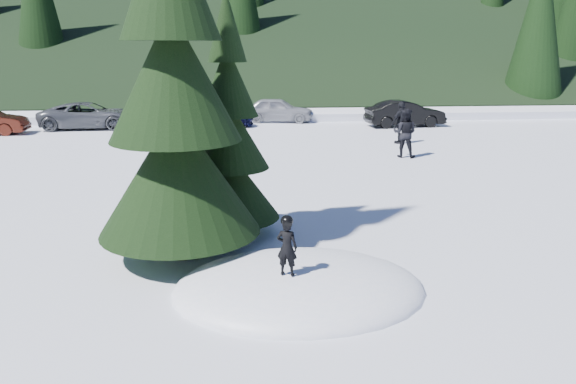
{
  "coord_description": "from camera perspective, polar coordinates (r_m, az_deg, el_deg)",
  "views": [
    {
      "loc": [
        -1.04,
        -9.1,
        4.21
      ],
      "look_at": [
        0.05,
        2.66,
        1.1
      ],
      "focal_mm": 35.0,
      "sensor_mm": 36.0,
      "label": 1
    }
  ],
  "objects": [
    {
      "name": "spruce_short",
      "position": [
        12.48,
        -5.97,
        4.95
      ],
      "size": [
        2.2,
        2.2,
        5.37
      ],
      "color": "#312010",
      "rests_on": "ground"
    },
    {
      "name": "adult_1",
      "position": [
        25.08,
        11.45,
        6.91
      ],
      "size": [
        1.16,
        0.87,
        1.83
      ],
      "primitive_type": "imported",
      "rotation": [
        0.0,
        0.0,
        3.6
      ],
      "color": "black",
      "rests_on": "ground"
    },
    {
      "name": "car_2",
      "position": [
        30.87,
        -19.57,
        7.34
      ],
      "size": [
        4.93,
        2.38,
        1.35
      ],
      "primitive_type": "imported",
      "rotation": [
        0.0,
        0.0,
        1.6
      ],
      "color": "#4E5156",
      "rests_on": "ground"
    },
    {
      "name": "spruce_tall",
      "position": [
        10.99,
        -11.5,
        9.82
      ],
      "size": [
        3.2,
        3.2,
        8.6
      ],
      "color": "#312010",
      "rests_on": "ground"
    },
    {
      "name": "car_5",
      "position": [
        30.49,
        11.8,
        7.81
      ],
      "size": [
        4.27,
        1.87,
        1.36
      ],
      "primitive_type": "imported",
      "rotation": [
        0.0,
        0.0,
        1.68
      ],
      "color": "black",
      "rests_on": "ground"
    },
    {
      "name": "car_3",
      "position": [
        29.7,
        -7.92,
        7.74
      ],
      "size": [
        4.82,
        2.85,
        1.31
      ],
      "primitive_type": "imported",
      "rotation": [
        0.0,
        0.0,
        1.81
      ],
      "color": "black",
      "rests_on": "ground"
    },
    {
      "name": "ground",
      "position": [
        10.08,
        1.14,
        -9.95
      ],
      "size": [
        200.0,
        200.0,
        0.0
      ],
      "primitive_type": "plane",
      "color": "white",
      "rests_on": "ground"
    },
    {
      "name": "adult_0",
      "position": [
        22.0,
        11.79,
        5.88
      ],
      "size": [
        1.12,
        1.02,
        1.87
      ],
      "primitive_type": "imported",
      "rotation": [
        0.0,
        0.0,
        2.7
      ],
      "color": "black",
      "rests_on": "ground"
    },
    {
      "name": "car_4",
      "position": [
        31.7,
        -1.08,
        8.35
      ],
      "size": [
        4.18,
        2.24,
        1.35
      ],
      "primitive_type": "imported",
      "rotation": [
        0.0,
        0.0,
        1.4
      ],
      "color": "#989AA1",
      "rests_on": "ground"
    },
    {
      "name": "snow_mound",
      "position": [
        10.08,
        1.14,
        -9.95
      ],
      "size": [
        4.48,
        3.52,
        0.96
      ],
      "primitive_type": "ellipsoid",
      "color": "white",
      "rests_on": "ground"
    },
    {
      "name": "child_skier",
      "position": [
        9.32,
        -0.11,
        -5.65
      ],
      "size": [
        0.41,
        0.35,
        0.96
      ],
      "primitive_type": "imported",
      "rotation": [
        0.0,
        0.0,
        2.75
      ],
      "color": "black",
      "rests_on": "snow_mound"
    }
  ]
}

